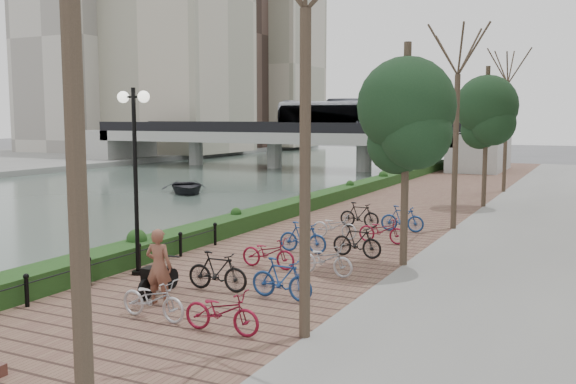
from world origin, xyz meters
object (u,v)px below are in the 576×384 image
Objects in this scene: motorcycle at (159,277)px; pedestrian at (159,266)px; boat at (186,187)px; lamppost at (135,142)px.

motorcycle is 0.78× the size of pedestrian.
motorcycle reaches higher than boat.
motorcycle is at bearing -97.64° from boat.
pedestrian is (2.30, -2.04, -2.79)m from lamppost.
motorcycle is at bearing -59.70° from pedestrian.
lamppost is 1.25× the size of boat.
pedestrian is at bearing -55.41° from motorcycle.
pedestrian is at bearing -41.49° from lamppost.
lamppost reaches higher than pedestrian.
boat is (-14.13, 21.18, -0.49)m from motorcycle.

